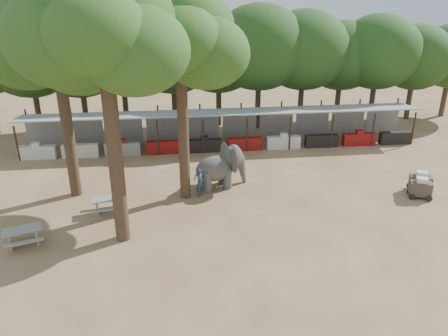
{
  "coord_description": "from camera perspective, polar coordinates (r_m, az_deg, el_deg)",
  "views": [
    {
      "loc": [
        -3.5,
        -15.63,
        10.64
      ],
      "look_at": [
        -1.0,
        5.0,
        2.0
      ],
      "focal_mm": 35.0,
      "sensor_mm": 36.0,
      "label": 1
    }
  ],
  "objects": [
    {
      "name": "ground",
      "position": [
        19.23,
        4.84,
        -11.11
      ],
      "size": [
        100.0,
        100.0,
        0.0
      ],
      "primitive_type": "plane",
      "color": "brown",
      "rests_on": "ground"
    },
    {
      "name": "vendor_stalls",
      "position": [
        31.15,
        -0.13,
        4.9
      ],
      "size": [
        28.0,
        2.99,
        2.8
      ],
      "color": "gray",
      "rests_on": "ground"
    },
    {
      "name": "yard_tree_left",
      "position": [
        23.63,
        -21.44,
        15.17
      ],
      "size": [
        7.1,
        6.9,
        11.02
      ],
      "color": "#332316",
      "rests_on": "ground"
    },
    {
      "name": "yard_tree_center",
      "position": [
        18.07,
        -16.0,
        17.22
      ],
      "size": [
        7.1,
        6.9,
        12.04
      ],
      "color": "#332316",
      "rests_on": "ground"
    },
    {
      "name": "yard_tree_back",
      "position": [
        21.93,
        -6.19,
        16.96
      ],
      "size": [
        7.1,
        6.9,
        11.36
      ],
      "color": "#332316",
      "rests_on": "ground"
    },
    {
      "name": "backdrop_trees",
      "position": [
        35.18,
        -1.16,
        14.19
      ],
      "size": [
        46.46,
        5.95,
        8.33
      ],
      "color": "#332316",
      "rests_on": "ground"
    },
    {
      "name": "elephant",
      "position": [
        24.71,
        -0.38,
        0.15
      ],
      "size": [
        3.27,
        2.39,
        2.43
      ],
      "rotation": [
        0.0,
        0.0,
        0.29
      ],
      "color": "#423F40",
      "rests_on": "ground"
    },
    {
      "name": "handler",
      "position": [
        23.78,
        -3.15,
        -1.89
      ],
      "size": [
        0.66,
        0.7,
        1.61
      ],
      "primitive_type": "imported",
      "rotation": [
        0.0,
        0.0,
        0.91
      ],
      "color": "#26384C",
      "rests_on": "ground"
    },
    {
      "name": "picnic_table_near",
      "position": [
        21.42,
        -24.8,
        -7.89
      ],
      "size": [
        2.01,
        1.91,
        0.81
      ],
      "rotation": [
        0.0,
        0.0,
        0.33
      ],
      "color": "gray",
      "rests_on": "ground"
    },
    {
      "name": "picnic_table_far",
      "position": [
        22.97,
        -14.98,
        -4.41
      ],
      "size": [
        1.84,
        1.72,
        0.79
      ],
      "rotation": [
        0.0,
        0.0,
        0.21
      ],
      "color": "gray",
      "rests_on": "ground"
    },
    {
      "name": "cart_front",
      "position": [
        25.92,
        24.31,
        -2.4
      ],
      "size": [
        1.39,
        1.14,
        1.17
      ],
      "rotation": [
        0.0,
        0.0,
        -0.34
      ],
      "color": "#382E27",
      "rests_on": "ground"
    },
    {
      "name": "cart_back",
      "position": [
        26.63,
        24.26,
        -1.68
      ],
      "size": [
        1.47,
        1.23,
        1.23
      ],
      "rotation": [
        0.0,
        0.0,
        -0.38
      ],
      "color": "#382E27",
      "rests_on": "ground"
    }
  ]
}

